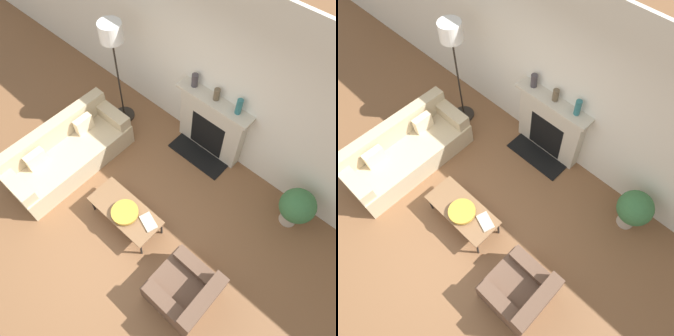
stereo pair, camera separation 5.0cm
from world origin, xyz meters
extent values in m
plane|color=brown|center=(0.00, 0.00, 0.00)|extent=(18.00, 18.00, 0.00)
cube|color=silver|center=(0.00, 2.43, 1.45)|extent=(18.00, 0.06, 2.90)
cube|color=beige|center=(0.17, 2.30, 0.57)|extent=(1.18, 0.20, 1.14)
cube|color=black|center=(0.17, 2.21, 0.41)|extent=(0.65, 0.04, 0.74)
cube|color=black|center=(0.17, 2.02, 0.01)|extent=(1.06, 0.40, 0.02)
cube|color=beige|center=(0.17, 2.27, 1.16)|extent=(1.30, 0.28, 0.05)
cube|color=tan|center=(-1.30, 0.43, 0.21)|extent=(0.83, 2.11, 0.42)
cube|color=tan|center=(-1.62, 0.43, 0.60)|extent=(0.20, 2.11, 0.36)
cube|color=tan|center=(-1.30, -0.51, 0.52)|extent=(0.77, 0.22, 0.20)
cube|color=tan|center=(-1.30, 1.38, 0.52)|extent=(0.77, 0.22, 0.20)
cube|color=beige|center=(-1.42, -0.04, 0.56)|extent=(0.12, 0.32, 0.28)
cube|color=beige|center=(-1.42, 0.91, 0.56)|extent=(0.12, 0.32, 0.28)
cube|color=brown|center=(1.48, 0.08, 0.21)|extent=(0.79, 0.77, 0.42)
cube|color=brown|center=(1.80, 0.08, 0.59)|extent=(0.18, 0.77, 0.33)
cube|color=brown|center=(1.48, 0.38, 0.49)|extent=(0.71, 0.18, 0.12)
cube|color=brown|center=(1.48, -0.21, 0.49)|extent=(0.71, 0.18, 0.12)
cube|color=brown|center=(0.15, 0.33, 0.37)|extent=(1.13, 0.51, 0.03)
cylinder|color=black|center=(-0.38, 0.12, 0.18)|extent=(0.03, 0.03, 0.36)
cylinder|color=black|center=(0.67, 0.12, 0.18)|extent=(0.03, 0.03, 0.36)
cylinder|color=black|center=(-0.38, 0.55, 0.18)|extent=(0.03, 0.03, 0.36)
cylinder|color=black|center=(0.67, 0.55, 0.18)|extent=(0.03, 0.03, 0.36)
cylinder|color=#BC8E2D|center=(0.19, 0.30, 0.40)|extent=(0.14, 0.14, 0.02)
cylinder|color=#BC8E2D|center=(0.19, 0.30, 0.44)|extent=(0.40, 0.40, 0.06)
cube|color=#B2A893|center=(0.53, 0.43, 0.40)|extent=(0.31, 0.24, 0.02)
cylinder|color=black|center=(-1.46, 1.79, 0.01)|extent=(0.39, 0.39, 0.03)
cylinder|color=black|center=(-1.46, 1.79, 0.87)|extent=(0.03, 0.03, 1.68)
cylinder|color=white|center=(-1.46, 1.79, 1.81)|extent=(0.36, 0.36, 0.28)
cylinder|color=#3D383D|center=(-0.25, 2.30, 1.30)|extent=(0.10, 0.10, 0.22)
cylinder|color=brown|center=(0.17, 2.30, 1.29)|extent=(0.10, 0.10, 0.19)
cylinder|color=#28666B|center=(0.56, 2.30, 1.32)|extent=(0.09, 0.09, 0.26)
cylinder|color=#B2A899|center=(1.97, 2.03, 0.13)|extent=(0.26, 0.26, 0.26)
sphere|color=#386B3D|center=(1.97, 2.03, 0.50)|extent=(0.52, 0.52, 0.52)
camera|label=1|loc=(1.98, -0.73, 4.76)|focal=35.00mm
camera|label=2|loc=(2.01, -0.70, 4.76)|focal=35.00mm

